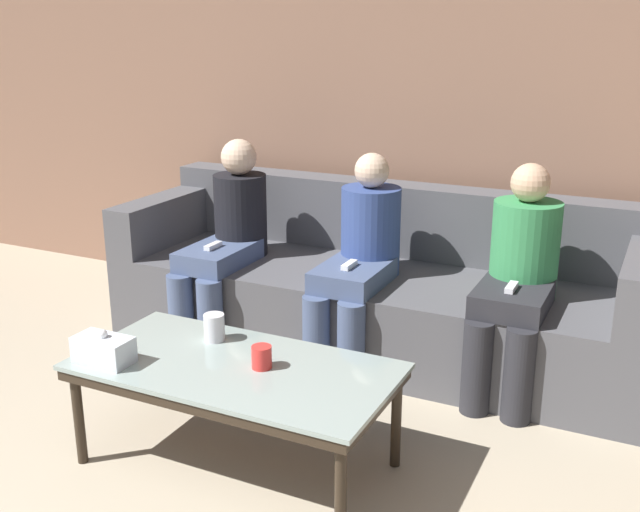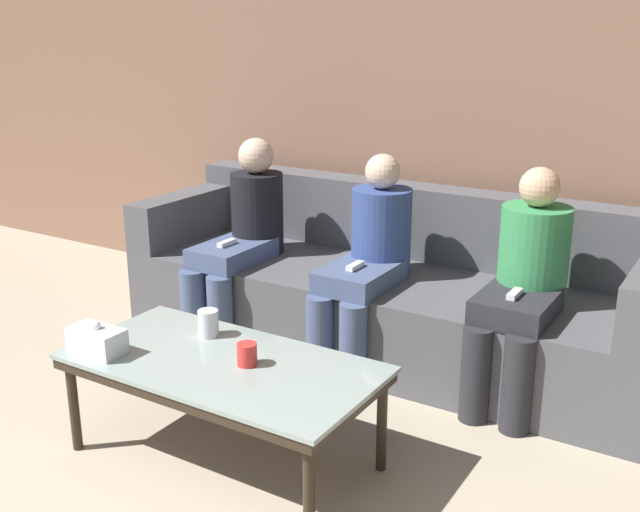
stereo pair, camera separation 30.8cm
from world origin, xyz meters
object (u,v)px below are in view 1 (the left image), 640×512
at_px(coffee_table, 235,374).
at_px(seated_person_mid_right, 518,275).
at_px(couch, 377,290).
at_px(cup_near_left, 214,327).
at_px(seated_person_left_end, 227,237).
at_px(seated_person_mid_left, 360,256).
at_px(cup_near_right, 262,357).
at_px(tissue_box, 104,349).

distance_m(coffee_table, seated_person_mid_right, 1.37).
relative_size(couch, cup_near_left, 24.88).
relative_size(couch, seated_person_left_end, 2.60).
xyz_separation_m(couch, seated_person_mid_left, (0.00, -0.23, 0.25)).
bearing_deg(seated_person_mid_right, cup_near_right, -123.15).
bearing_deg(coffee_table, tissue_box, -156.60).
bearing_deg(tissue_box, couch, 71.72).
height_order(coffee_table, seated_person_mid_left, seated_person_mid_left).
bearing_deg(seated_person_mid_left, seated_person_left_end, -179.33).
distance_m(cup_near_left, seated_person_mid_right, 1.38).
bearing_deg(seated_person_left_end, cup_near_left, -60.33).
distance_m(cup_near_left, tissue_box, 0.44).
xyz_separation_m(cup_near_right, seated_person_mid_left, (-0.06, 1.06, 0.08)).
height_order(coffee_table, cup_near_right, cup_near_right).
relative_size(cup_near_right, seated_person_mid_left, 0.08).
height_order(cup_near_left, seated_person_left_end, seated_person_left_end).
relative_size(cup_near_left, cup_near_right, 1.28).
xyz_separation_m(coffee_table, seated_person_mid_right, (0.81, 1.10, 0.18)).
xyz_separation_m(tissue_box, seated_person_mid_right, (1.26, 1.29, 0.08)).
height_order(cup_near_right, tissue_box, tissue_box).
distance_m(seated_person_mid_left, seated_person_mid_right, 0.76).
distance_m(coffee_table, seated_person_left_end, 1.30).
distance_m(cup_near_left, seated_person_mid_left, 0.96).
distance_m(couch, seated_person_mid_left, 0.34).
height_order(cup_near_right, seated_person_mid_left, seated_person_mid_left).
distance_m(cup_near_right, seated_person_mid_left, 1.07).
relative_size(coffee_table, tissue_box, 5.47).
bearing_deg(seated_person_mid_right, couch, 164.01).
xyz_separation_m(couch, cup_near_left, (-0.24, -1.16, 0.18)).
bearing_deg(coffee_table, seated_person_mid_left, 87.50).
relative_size(cup_near_left, tissue_box, 0.50).
distance_m(couch, cup_near_left, 1.20).
bearing_deg(cup_near_right, seated_person_mid_left, 93.14).
bearing_deg(seated_person_mid_right, cup_near_left, -136.79).
bearing_deg(cup_near_left, cup_near_right, -24.64).
relative_size(couch, cup_near_right, 31.97).
bearing_deg(couch, tissue_box, -108.28).
relative_size(coffee_table, cup_near_right, 14.02).
height_order(couch, coffee_table, couch).
height_order(coffee_table, cup_near_left, cup_near_left).
bearing_deg(cup_near_left, couch, 78.31).
height_order(couch, seated_person_mid_right, seated_person_mid_right).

